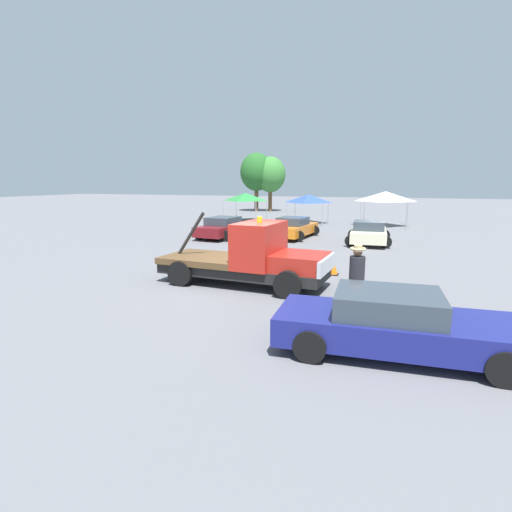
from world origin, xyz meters
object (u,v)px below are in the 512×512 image
Objects in this scene: canopy_tent_blue at (308,199)px; tree_center at (270,175)px; parked_car_maroon at (225,227)px; canopy_tent_white at (385,196)px; traffic_cone at (333,268)px; parked_car_orange at (294,228)px; tree_left at (256,172)px; tow_truck at (252,259)px; person_near_truck at (357,274)px; parked_car_cream at (369,233)px; canopy_tent_green at (245,197)px; foreground_car at (397,324)px.

canopy_tent_blue is 0.48× the size of tree_center.
tree_center is at bearing 15.72° from parked_car_maroon.
canopy_tent_white is 6.34× the size of traffic_cone.
parked_car_orange is 10.55m from canopy_tent_white.
canopy_tent_blue is 6.31m from canopy_tent_white.
tree_left is at bearing 126.52° from canopy_tent_blue.
canopy_tent_blue is (-2.53, 21.26, 1.17)m from tow_truck.
person_near_truck is 24.07m from canopy_tent_blue.
canopy_tent_blue is 19.45m from traffic_cone.
canopy_tent_green reaches higher than parked_car_cream.
canopy_tent_blue is at bearing 177.88° from canopy_tent_white.
foreground_car is 7.25m from traffic_cone.
tree_center is at bearing 27.08° from parked_car_cream.
tree_left is at bearing 112.99° from tow_truck.
parked_car_orange is 10.31m from traffic_cone.
foreground_car is 15.47m from parked_car_cream.
canopy_tent_white is (0.56, 9.93, 1.74)m from parked_car_cream.
tree_center is (-8.29, 21.58, 3.70)m from parked_car_orange.
person_near_truck is 0.30× the size of tree_center.
parked_car_orange is at bearing -64.95° from tree_left.
canopy_tent_white is at bearing -6.13° from parked_car_cream.
traffic_cone is at bearing 50.25° from tow_truck.
parked_car_orange is at bearing -69.00° from tree_center.
foreground_car is 17.53m from parked_car_orange.
traffic_cone is at bearing -95.84° from person_near_truck.
canopy_tent_blue is at bearing -2.36° from canopy_tent_green.
tree_center is at bearing 96.65° from canopy_tent_green.
parked_car_orange is 11.77m from canopy_tent_green.
traffic_cone is at bearing -60.24° from canopy_tent_green.
person_near_truck is 0.28× the size of tree_left.
foreground_car and parked_car_orange have the same top height.
person_near_truck is 38.51m from tree_left.
parked_car_cream is 15.65m from canopy_tent_green.
parked_car_orange is 1.10× the size of parked_car_cream.
tree_left reaches higher than traffic_cone.
tree_center is at bearing 27.25° from parked_car_orange.
parked_car_maroon is at bearing 134.88° from traffic_cone.
tree_center is (-13.57, 12.62, 1.95)m from canopy_tent_white.
parked_car_maroon is at bearing -76.37° from canopy_tent_green.
tree_left is at bearing -166.89° from tree_center.
foreground_car is at bearing -62.98° from canopy_tent_green.
tree_center is (1.62, 0.38, -0.30)m from tree_left.
parked_car_maroon reaches higher than traffic_cone.
canopy_tent_white reaches higher than parked_car_orange.
tow_truck is 21.41m from canopy_tent_white.
canopy_tent_blue is (-1.02, 9.19, 1.47)m from parked_car_orange.
parked_car_maroon is at bearing 88.74° from parked_car_cream.
foreground_car is at bearing -177.06° from parked_car_cream.
tow_truck reaches higher than canopy_tent_blue.
parked_car_orange is at bearing 75.47° from parked_car_cream.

